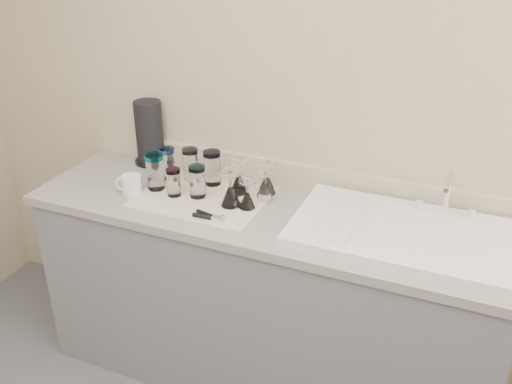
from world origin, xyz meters
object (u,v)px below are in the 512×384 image
at_px(tumbler_teal, 167,163).
at_px(goblet_front_left, 231,194).
at_px(goblet_back_right, 267,184).
at_px(goblet_back_left, 239,182).
at_px(tumbler_blue, 174,182).
at_px(tumbler_lavender, 197,181).
at_px(goblet_front_right, 247,198).
at_px(sink_unit, 400,232).
at_px(goblet_extra, 265,190).
at_px(tumbler_cyan, 191,164).
at_px(tumbler_magenta, 155,172).
at_px(paper_towel_roll, 149,133).
at_px(white_mug, 131,185).
at_px(tumbler_purple, 212,168).
at_px(can_opener, 210,217).

distance_m(tumbler_teal, goblet_front_left, 0.41).
bearing_deg(goblet_back_right, goblet_back_left, -168.27).
bearing_deg(tumbler_blue, tumbler_lavender, 16.83).
bearing_deg(goblet_front_right, goblet_back_left, 128.49).
relative_size(tumbler_blue, tumbler_lavender, 0.87).
relative_size(sink_unit, goblet_extra, 6.71).
distance_m(tumbler_teal, goblet_front_right, 0.47).
relative_size(tumbler_cyan, goblet_back_left, 1.01).
xyz_separation_m(goblet_back_right, goblet_extra, (0.00, -0.04, -0.01)).
bearing_deg(tumbler_cyan, sink_unit, -7.32).
bearing_deg(tumbler_blue, goblet_extra, 18.59).
xyz_separation_m(sink_unit, goblet_extra, (-0.59, 0.07, 0.03)).
height_order(tumbler_magenta, goblet_front_left, tumbler_magenta).
xyz_separation_m(goblet_back_left, goblet_back_right, (0.12, 0.03, 0.00)).
bearing_deg(paper_towel_roll, white_mug, -71.84).
height_order(tumbler_purple, goblet_extra, tumbler_purple).
bearing_deg(goblet_front_left, white_mug, -171.91).
distance_m(tumbler_magenta, goblet_back_left, 0.37).
distance_m(sink_unit, white_mug, 1.16).
distance_m(tumbler_blue, white_mug, 0.20).
distance_m(goblet_front_left, goblet_extra, 0.16).
height_order(tumbler_lavender, goblet_front_left, goblet_front_left).
bearing_deg(tumbler_cyan, white_mug, -126.91).
bearing_deg(paper_towel_roll, tumbler_cyan, -20.54).
distance_m(tumbler_blue, can_opener, 0.27).
height_order(tumbler_cyan, tumbler_lavender, tumbler_cyan).
height_order(sink_unit, goblet_front_right, sink_unit).
height_order(goblet_back_left, can_opener, goblet_back_left).
xyz_separation_m(tumbler_purple, goblet_front_left, (0.17, -0.15, -0.03)).
relative_size(can_opener, white_mug, 1.10).
bearing_deg(tumbler_lavender, tumbler_cyan, 127.87).
distance_m(sink_unit, tumbler_cyan, 0.99).
height_order(sink_unit, tumbler_purple, sink_unit).
distance_m(tumbler_purple, tumbler_blue, 0.20).
relative_size(tumbler_lavender, goblet_front_right, 1.14).
relative_size(sink_unit, tumbler_teal, 5.62).
height_order(sink_unit, tumbler_lavender, sink_unit).
xyz_separation_m(tumbler_lavender, can_opener, (0.14, -0.16, -0.06)).
bearing_deg(tumbler_magenta, tumbler_blue, -14.08).
height_order(sink_unit, white_mug, sink_unit).
distance_m(tumbler_purple, goblet_front_left, 0.23).
distance_m(tumbler_purple, can_opener, 0.33).
bearing_deg(tumbler_lavender, goblet_extra, 19.22).
height_order(tumbler_purple, paper_towel_roll, paper_towel_roll).
height_order(tumbler_teal, goblet_front_right, tumbler_teal).
bearing_deg(tumbler_purple, white_mug, -142.78).
distance_m(tumbler_purple, goblet_front_right, 0.28).
xyz_separation_m(tumbler_teal, goblet_back_right, (0.49, 0.02, -0.02)).
xyz_separation_m(tumbler_magenta, goblet_back_left, (0.36, 0.11, -0.03)).
bearing_deg(tumbler_magenta, tumbler_lavender, 0.78).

